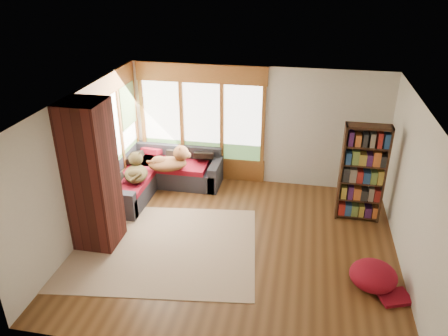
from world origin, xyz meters
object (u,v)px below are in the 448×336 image
at_px(bookshelf, 362,174).
at_px(sectional_sofa, 160,177).
at_px(brick_chimney, 92,176).
at_px(dog_tan, 171,159).
at_px(dog_brindle, 136,168).
at_px(pouf, 373,275).
at_px(area_rug, 158,246).

bearing_deg(bookshelf, sectional_sofa, 174.74).
bearing_deg(bookshelf, brick_chimney, -159.80).
relative_size(sectional_sofa, dog_tan, 2.32).
height_order(dog_tan, dog_brindle, dog_tan).
height_order(brick_chimney, dog_tan, brick_chimney).
relative_size(brick_chimney, pouf, 3.60).
height_order(area_rug, dog_brindle, dog_brindle).
height_order(area_rug, dog_tan, dog_tan).
bearing_deg(dog_tan, dog_brindle, -158.90).
distance_m(brick_chimney, dog_brindle, 1.62).
relative_size(sectional_sofa, dog_brindle, 2.58).
bearing_deg(pouf, brick_chimney, 176.20).
distance_m(brick_chimney, pouf, 4.77).
relative_size(pouf, dog_brindle, 0.85).
height_order(brick_chimney, area_rug, brick_chimney).
bearing_deg(sectional_sofa, brick_chimney, -97.63).
xyz_separation_m(sectional_sofa, area_rug, (0.62, -2.02, -0.30)).
xyz_separation_m(brick_chimney, bookshelf, (4.54, 1.67, -0.34)).
distance_m(brick_chimney, sectional_sofa, 2.32).
bearing_deg(bookshelf, dog_brindle, -177.96).
bearing_deg(bookshelf, pouf, -87.32).
distance_m(bookshelf, dog_tan, 3.84).
xyz_separation_m(brick_chimney, dog_tan, (0.72, 2.01, -0.53)).
bearing_deg(dog_brindle, sectional_sofa, -48.73).
height_order(sectional_sofa, pouf, sectional_sofa).
distance_m(area_rug, pouf, 3.59).
bearing_deg(area_rug, pouf, -5.30).
bearing_deg(bookshelf, area_rug, -154.66).
relative_size(dog_tan, dog_brindle, 1.11).
xyz_separation_m(area_rug, bookshelf, (3.48, 1.65, 0.95)).
bearing_deg(pouf, sectional_sofa, 150.64).
bearing_deg(pouf, area_rug, 174.70).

